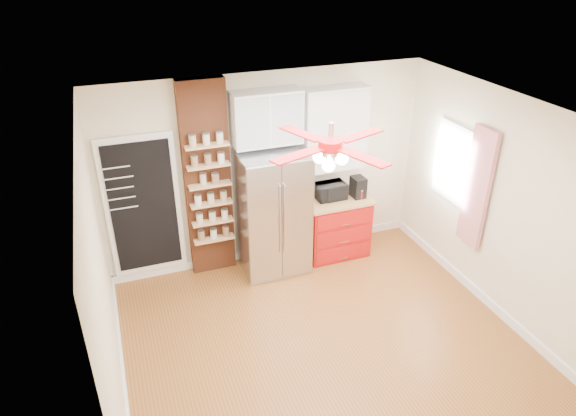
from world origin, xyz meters
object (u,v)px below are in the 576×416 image
object	(u,v)px
red_cabinet	(335,226)
toaster_oven	(330,191)
canister_left	(360,194)
pantry_jar_oats	(203,179)
ceiling_fan	(330,145)
coffee_maker	(358,187)
fridge	(273,213)

from	to	relation	value
red_cabinet	toaster_oven	distance (m)	0.57
toaster_oven	canister_left	bearing A→B (deg)	-21.90
red_cabinet	toaster_oven	xyz separation A→B (m)	(-0.08, 0.03, 0.56)
toaster_oven	pantry_jar_oats	size ratio (longest dim) A/B	3.04
canister_left	pantry_jar_oats	world-z (taller)	pantry_jar_oats
canister_left	ceiling_fan	bearing A→B (deg)	-128.37
ceiling_fan	pantry_jar_oats	size ratio (longest dim) A/B	10.16
coffee_maker	red_cabinet	bearing A→B (deg)	168.16
ceiling_fan	toaster_oven	world-z (taller)	ceiling_fan
canister_left	toaster_oven	bearing A→B (deg)	159.51
fridge	pantry_jar_oats	distance (m)	1.06
fridge	ceiling_fan	xyz separation A→B (m)	(0.05, -1.63, 1.55)
pantry_jar_oats	red_cabinet	bearing A→B (deg)	-3.63
red_cabinet	coffee_maker	bearing A→B (deg)	-10.22
coffee_maker	toaster_oven	bearing A→B (deg)	166.71
red_cabinet	canister_left	bearing A→B (deg)	-21.45
fridge	coffee_maker	distance (m)	1.29
red_cabinet	coffee_maker	world-z (taller)	coffee_maker
toaster_oven	pantry_jar_oats	xyz separation A→B (m)	(-1.76, 0.09, 0.43)
fridge	toaster_oven	bearing A→B (deg)	4.87
red_cabinet	coffee_maker	xyz separation A→B (m)	(0.31, -0.06, 0.60)
fridge	coffee_maker	bearing A→B (deg)	-0.24
coffee_maker	canister_left	xyz separation A→B (m)	(0.01, -0.07, -0.08)
red_cabinet	fridge	bearing A→B (deg)	-177.05
toaster_oven	pantry_jar_oats	distance (m)	1.82
toaster_oven	red_cabinet	bearing A→B (deg)	-18.21
ceiling_fan	canister_left	size ratio (longest dim) A/B	10.57
pantry_jar_oats	ceiling_fan	bearing A→B (deg)	-62.72
fridge	ceiling_fan	distance (m)	2.25
ceiling_fan	toaster_oven	size ratio (longest dim) A/B	3.34
red_cabinet	canister_left	distance (m)	0.61
fridge	ceiling_fan	world-z (taller)	ceiling_fan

